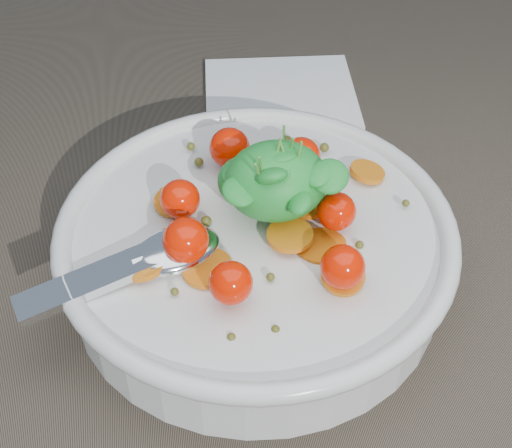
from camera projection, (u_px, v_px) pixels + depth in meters
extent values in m
plane|color=brown|center=(254.00, 265.00, 0.57)|extent=(6.00, 6.00, 0.00)
cylinder|color=silver|center=(256.00, 254.00, 0.55)|extent=(0.28, 0.28, 0.05)
torus|color=silver|center=(256.00, 228.00, 0.53)|extent=(0.30, 0.30, 0.02)
cylinder|color=silver|center=(256.00, 275.00, 0.56)|extent=(0.14, 0.14, 0.01)
cylinder|color=brown|center=(256.00, 254.00, 0.55)|extent=(0.26, 0.26, 0.04)
cylinder|color=orange|center=(310.00, 223.00, 0.54)|extent=(0.04, 0.04, 0.01)
cylinder|color=orange|center=(242.00, 275.00, 0.50)|extent=(0.04, 0.04, 0.01)
cylinder|color=orange|center=(295.00, 203.00, 0.54)|extent=(0.04, 0.04, 0.01)
cylinder|color=orange|center=(207.00, 268.00, 0.49)|extent=(0.05, 0.05, 0.01)
cylinder|color=orange|center=(184.00, 246.00, 0.51)|extent=(0.04, 0.04, 0.01)
cylinder|color=orange|center=(309.00, 204.00, 0.54)|extent=(0.04, 0.04, 0.01)
cylinder|color=orange|center=(274.00, 186.00, 0.56)|extent=(0.04, 0.04, 0.01)
cylinder|color=orange|center=(290.00, 235.00, 0.51)|extent=(0.04, 0.04, 0.01)
cylinder|color=orange|center=(173.00, 201.00, 0.54)|extent=(0.04, 0.04, 0.01)
cylinder|color=orange|center=(237.00, 185.00, 0.57)|extent=(0.04, 0.04, 0.01)
cylinder|color=orange|center=(274.00, 194.00, 0.55)|extent=(0.04, 0.04, 0.01)
cylinder|color=orange|center=(169.00, 204.00, 0.55)|extent=(0.04, 0.04, 0.01)
cylinder|color=orange|center=(348.00, 173.00, 0.58)|extent=(0.04, 0.04, 0.01)
cylinder|color=orange|center=(319.00, 226.00, 0.53)|extent=(0.04, 0.04, 0.01)
cylinder|color=orange|center=(279.00, 180.00, 0.57)|extent=(0.04, 0.04, 0.01)
cylinder|color=orange|center=(145.00, 262.00, 0.49)|extent=(0.05, 0.05, 0.02)
cylinder|color=orange|center=(367.00, 172.00, 0.57)|extent=(0.04, 0.04, 0.01)
cylinder|color=orange|center=(343.00, 276.00, 0.48)|extent=(0.04, 0.04, 0.02)
cylinder|color=orange|center=(321.00, 247.00, 0.51)|extent=(0.05, 0.05, 0.01)
sphere|color=#4E501A|center=(175.00, 292.00, 0.48)|extent=(0.01, 0.01, 0.01)
sphere|color=#4E501A|center=(230.00, 296.00, 0.47)|extent=(0.01, 0.01, 0.01)
sphere|color=#4E501A|center=(178.00, 230.00, 0.52)|extent=(0.01, 0.01, 0.01)
sphere|color=#4E501A|center=(220.00, 269.00, 0.50)|extent=(0.01, 0.01, 0.01)
sphere|color=#4E501A|center=(287.00, 141.00, 0.61)|extent=(0.01, 0.01, 0.01)
sphere|color=#4E501A|center=(275.00, 330.00, 0.46)|extent=(0.01, 0.01, 0.01)
sphere|color=#4E501A|center=(324.00, 148.00, 0.59)|extent=(0.01, 0.01, 0.01)
sphere|color=#4E501A|center=(206.00, 221.00, 0.53)|extent=(0.01, 0.01, 0.01)
sphere|color=#4E501A|center=(191.00, 146.00, 0.59)|extent=(0.01, 0.01, 0.01)
sphere|color=#4E501A|center=(339.00, 180.00, 0.57)|extent=(0.01, 0.01, 0.01)
sphere|color=#4E501A|center=(338.00, 166.00, 0.57)|extent=(0.01, 0.01, 0.01)
sphere|color=#4E501A|center=(226.00, 167.00, 0.57)|extent=(0.01, 0.01, 0.01)
sphere|color=#4E501A|center=(199.00, 162.00, 0.57)|extent=(0.01, 0.01, 0.01)
sphere|color=#4E501A|center=(360.00, 245.00, 0.51)|extent=(0.01, 0.01, 0.01)
sphere|color=#4E501A|center=(271.00, 277.00, 0.49)|extent=(0.01, 0.01, 0.01)
sphere|color=#4E501A|center=(231.00, 337.00, 0.46)|extent=(0.01, 0.01, 0.01)
sphere|color=#4E501A|center=(406.00, 203.00, 0.54)|extent=(0.01, 0.01, 0.01)
sphere|color=#4E501A|center=(185.00, 187.00, 0.55)|extent=(0.01, 0.01, 0.01)
sphere|color=red|center=(336.00, 211.00, 0.51)|extent=(0.03, 0.03, 0.03)
sphere|color=red|center=(301.00, 156.00, 0.56)|extent=(0.03, 0.03, 0.03)
sphere|color=red|center=(230.00, 148.00, 0.56)|extent=(0.03, 0.03, 0.03)
sphere|color=red|center=(180.00, 199.00, 0.52)|extent=(0.03, 0.03, 0.03)
sphere|color=red|center=(186.00, 240.00, 0.49)|extent=(0.03, 0.03, 0.03)
sphere|color=red|center=(231.00, 283.00, 0.46)|extent=(0.03, 0.03, 0.03)
sphere|color=red|center=(343.00, 267.00, 0.47)|extent=(0.03, 0.03, 0.03)
ellipsoid|color=green|center=(276.00, 181.00, 0.51)|extent=(0.08, 0.07, 0.06)
ellipsoid|color=green|center=(247.00, 181.00, 0.53)|extent=(0.04, 0.04, 0.03)
ellipsoid|color=green|center=(321.00, 174.00, 0.49)|extent=(0.03, 0.03, 0.02)
ellipsoid|color=green|center=(278.00, 175.00, 0.50)|extent=(0.03, 0.03, 0.02)
ellipsoid|color=green|center=(273.00, 181.00, 0.51)|extent=(0.02, 0.02, 0.01)
ellipsoid|color=green|center=(291.00, 189.00, 0.50)|extent=(0.03, 0.02, 0.02)
ellipsoid|color=green|center=(329.00, 176.00, 0.49)|extent=(0.04, 0.04, 0.02)
ellipsoid|color=green|center=(273.00, 161.00, 0.50)|extent=(0.03, 0.03, 0.02)
ellipsoid|color=green|center=(273.00, 169.00, 0.51)|extent=(0.03, 0.03, 0.02)
ellipsoid|color=green|center=(267.00, 170.00, 0.51)|extent=(0.03, 0.03, 0.02)
ellipsoid|color=green|center=(300.00, 203.00, 0.48)|extent=(0.03, 0.03, 0.02)
ellipsoid|color=green|center=(271.00, 156.00, 0.52)|extent=(0.03, 0.03, 0.02)
ellipsoid|color=green|center=(278.00, 176.00, 0.49)|extent=(0.03, 0.03, 0.03)
ellipsoid|color=green|center=(273.00, 170.00, 0.51)|extent=(0.04, 0.03, 0.02)
ellipsoid|color=green|center=(274.00, 180.00, 0.51)|extent=(0.03, 0.03, 0.03)
ellipsoid|color=green|center=(299.00, 161.00, 0.51)|extent=(0.03, 0.03, 0.02)
ellipsoid|color=green|center=(233.00, 178.00, 0.51)|extent=(0.02, 0.02, 0.02)
ellipsoid|color=green|center=(279.00, 156.00, 0.50)|extent=(0.04, 0.04, 0.02)
ellipsoid|color=green|center=(239.00, 192.00, 0.49)|extent=(0.03, 0.03, 0.02)
ellipsoid|color=green|center=(271.00, 176.00, 0.48)|extent=(0.03, 0.03, 0.03)
ellipsoid|color=green|center=(269.00, 163.00, 0.49)|extent=(0.03, 0.03, 0.01)
ellipsoid|color=green|center=(267.00, 160.00, 0.53)|extent=(0.03, 0.03, 0.02)
ellipsoid|color=green|center=(274.00, 173.00, 0.51)|extent=(0.04, 0.04, 0.03)
cylinder|color=#4C8C33|center=(295.00, 173.00, 0.50)|extent=(0.01, 0.01, 0.05)
cylinder|color=#4C8C33|center=(261.00, 183.00, 0.49)|extent=(0.01, 0.02, 0.05)
cylinder|color=#4C8C33|center=(264.00, 180.00, 0.49)|extent=(0.01, 0.01, 0.05)
cylinder|color=#4C8C33|center=(289.00, 159.00, 0.51)|extent=(0.00, 0.02, 0.05)
cylinder|color=#4C8C33|center=(289.00, 172.00, 0.50)|extent=(0.01, 0.02, 0.05)
cylinder|color=#4C8C33|center=(284.00, 154.00, 0.51)|extent=(0.00, 0.00, 0.05)
cylinder|color=#4C8C33|center=(274.00, 170.00, 0.50)|extent=(0.01, 0.01, 0.05)
ellipsoid|color=silver|center=(176.00, 250.00, 0.50)|extent=(0.08, 0.06, 0.02)
cube|color=silver|center=(106.00, 275.00, 0.49)|extent=(0.13, 0.06, 0.02)
cylinder|color=silver|center=(148.00, 259.00, 0.49)|extent=(0.03, 0.02, 0.01)
cube|color=white|center=(280.00, 94.00, 0.75)|extent=(0.17, 0.15, 0.01)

